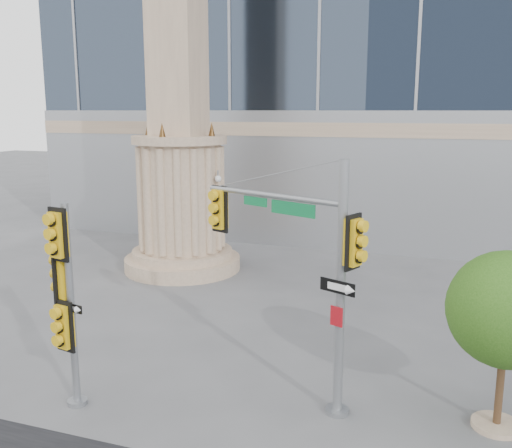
% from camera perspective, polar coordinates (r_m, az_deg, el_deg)
% --- Properties ---
extents(ground, '(120.00, 120.00, 0.00)m').
position_cam_1_polar(ground, '(12.29, -0.82, -18.01)').
color(ground, '#545456').
rests_on(ground, ground).
extents(monument, '(4.40, 4.40, 16.60)m').
position_cam_1_polar(monument, '(21.39, -7.70, 9.88)').
color(monument, tan).
rests_on(monument, ground).
extents(main_signal_pole, '(3.76, 1.85, 5.13)m').
position_cam_1_polar(main_signal_pole, '(11.57, 4.74, -2.93)').
color(main_signal_pole, slate).
rests_on(main_signal_pole, ground).
extents(secondary_signal_pole, '(0.74, 0.64, 4.25)m').
position_cam_1_polar(secondary_signal_pole, '(12.03, -18.59, -6.30)').
color(secondary_signal_pole, slate).
rests_on(secondary_signal_pole, ground).
extents(street_tree, '(2.24, 2.19, 3.50)m').
position_cam_1_polar(street_tree, '(11.67, 23.96, -8.26)').
color(street_tree, tan).
rests_on(street_tree, ground).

